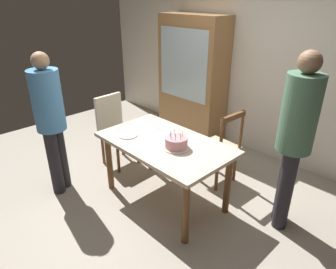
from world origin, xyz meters
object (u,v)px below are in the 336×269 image
plate_near_celebrant (128,135)px  dining_table (165,150)px  chair_spindle_back (219,148)px  person_celebrant (50,117)px  birthday_cake (176,143)px  chair_upholstered (115,126)px  plate_far_side (173,134)px  china_cabinet (192,78)px  person_guest (296,134)px

plate_near_celebrant → dining_table: bearing=25.6°
chair_spindle_back → person_celebrant: bearing=-128.4°
birthday_cake → chair_upholstered: (-1.29, 0.13, -0.27)m
birthday_cake → plate_far_side: (-0.26, 0.20, -0.05)m
chair_upholstered → china_cabinet: 1.51m
dining_table → chair_upholstered: chair_upholstered is taller
person_celebrant → china_cabinet: bearing=90.0°
chair_upholstered → person_celebrant: person_celebrant is taller
plate_far_side → china_cabinet: (-0.95, 1.37, 0.20)m
person_celebrant → china_cabinet: (-0.00, 2.32, 0.02)m
plate_far_side → person_celebrant: bearing=-134.8°
person_celebrant → birthday_cake: bearing=31.9°
dining_table → china_cabinet: bearing=123.2°
chair_spindle_back → chair_upholstered: size_ratio=1.00×
dining_table → plate_far_side: (-0.07, 0.19, 0.11)m
person_celebrant → china_cabinet: china_cabinet is taller
chair_spindle_back → chair_upholstered: bearing=-153.9°
birthday_cake → chair_spindle_back: chair_spindle_back is taller
person_guest → plate_near_celebrant: bearing=-152.5°
birthday_cake → person_guest: size_ratio=0.16×
birthday_cake → plate_near_celebrant: size_ratio=1.27×
person_celebrant → china_cabinet: 2.32m
birthday_cake → plate_far_side: bearing=141.6°
plate_near_celebrant → person_celebrant: 0.87m
birthday_cake → plate_far_side: 0.33m
plate_near_celebrant → person_guest: person_guest is taller
plate_near_celebrant → person_celebrant: person_celebrant is taller
person_celebrant → china_cabinet: size_ratio=0.86×
birthday_cake → dining_table: bearing=175.5°
dining_table → chair_spindle_back: (0.17, 0.74, -0.18)m
chair_upholstered → person_guest: 2.31m
birthday_cake → person_guest: person_guest is taller
birthday_cake → person_celebrant: size_ratio=0.17×
person_celebrant → person_guest: size_ratio=0.93×
china_cabinet → chair_upholstered: bearing=-93.5°
birthday_cake → plate_near_celebrant: birthday_cake is taller
birthday_cake → china_cabinet: bearing=127.5°
plate_far_side → person_celebrant: (-0.95, -0.95, 0.19)m
plate_near_celebrant → china_cabinet: 1.87m
plate_near_celebrant → birthday_cake: bearing=16.7°
dining_table → person_guest: 1.31m
plate_far_side → china_cabinet: 1.68m
chair_upholstered → person_guest: (2.21, 0.48, 0.48)m
plate_near_celebrant → china_cabinet: bearing=109.7°
person_guest → china_cabinet: 2.33m
chair_upholstered → person_celebrant: bearing=-84.2°
chair_spindle_back → person_celebrant: person_celebrant is taller
plate_far_side → person_guest: person_guest is taller
dining_table → chair_spindle_back: size_ratio=1.51×
dining_table → person_celebrant: bearing=-143.2°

